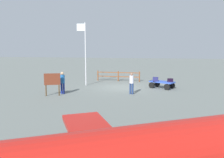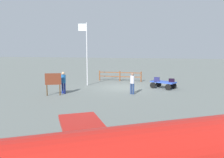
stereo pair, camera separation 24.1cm
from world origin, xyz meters
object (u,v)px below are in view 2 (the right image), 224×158
Objects in this scene: suitcase_navy at (172,80)px; worker_trailing at (63,81)px; suitcase_tan at (157,79)px; signboard at (53,81)px; luggage_cart at (163,83)px; worker_lead at (132,82)px; flagpole at (86,49)px.

worker_trailing reaches higher than suitcase_navy.
suitcase_navy is 1.03× the size of suitcase_tan.
worker_trailing is 1.02× the size of signboard.
signboard is (8.32, 4.69, 0.34)m from suitcase_navy.
luggage_cart is 1.38× the size of signboard.
worker_lead reaches higher than suitcase_tan.
suitcase_navy is at bearing -178.93° from suitcase_tan.
flagpole is (6.87, -0.10, 2.85)m from luggage_cart.
worker_trailing is (7.92, 3.87, 0.22)m from suitcase_navy.
suitcase_navy is 4.09m from worker_lead.
suitcase_tan is at bearing -150.16° from worker_trailing.
flagpole is 5.44m from signboard.
suitcase_navy is at bearing -150.60° from signboard.
flagpole is 3.51× the size of signboard.
luggage_cart is at bearing -151.09° from worker_trailing.
flagpole is (4.69, -3.12, 2.38)m from worker_lead.
signboard is at bearing 81.20° from flagpole.
suitcase_tan is 7.73m from worker_trailing.
worker_lead is at bearing 54.19° from luggage_cart.
worker_lead is 5.14m from worker_trailing.
luggage_cart is 3.75m from worker_lead.
suitcase_navy is 0.08× the size of flagpole.
worker_trailing is (5.04, 0.97, 0.06)m from worker_lead.
flagpole reaches higher than suitcase_navy.
flagpole reaches higher than worker_lead.
signboard is (7.11, 4.66, 0.29)m from suitcase_tan.
suitcase_navy is 7.98m from flagpole.
worker_lead is 6.12m from flagpole.
suitcase_tan is at bearing 177.79° from flagpole.
suitcase_tan is 6.83m from flagpole.
worker_trailing is (7.22, 3.99, 0.52)m from luggage_cart.
worker_trailing is 0.92m from signboard.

